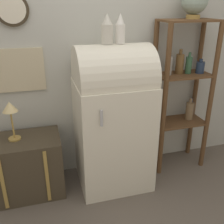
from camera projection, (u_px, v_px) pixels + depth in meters
ground_plane at (120, 194)px, 2.57m from camera, size 12.00×12.00×0.00m
wall_back at (103, 45)px, 2.55m from camera, size 7.00×0.09×2.70m
refrigerator at (113, 116)px, 2.50m from camera, size 0.69×0.64×1.41m
suitcase_trunk at (26, 166)px, 2.50m from camera, size 0.68×0.45×0.58m
shelf_unit at (183, 88)px, 2.74m from camera, size 0.58×0.34×1.59m
globe at (195, 1)px, 2.44m from camera, size 0.25×0.25×0.29m
vase_left at (107, 30)px, 2.19m from camera, size 0.10×0.10×0.25m
vase_center at (120, 30)px, 2.22m from camera, size 0.08×0.08×0.25m
desk_lamp at (10, 111)px, 2.28m from camera, size 0.13×0.13×0.37m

